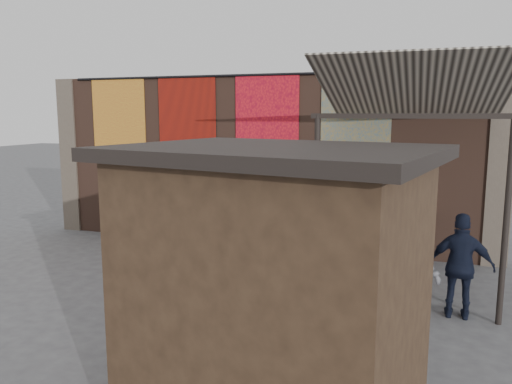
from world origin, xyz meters
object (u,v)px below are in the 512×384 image
scooter_stool_0 (141,226)px  scooter_stool_7 (306,240)px  scooter_stool_1 (164,228)px  shopper_tan (397,240)px  scooter_stool_2 (186,231)px  shopper_grey (407,253)px  scooter_stool_10 (389,247)px  market_stall (274,302)px  diner_right (184,211)px  scooter_stool_9 (358,243)px  scooter_stool_5 (255,236)px  shelf_box (199,192)px  scooter_stool_3 (209,232)px  shopper_navy (461,266)px  scooter_stool_6 (280,239)px  scooter_stool_4 (233,233)px  scooter_stool_8 (331,241)px  diner_left (147,216)px

scooter_stool_0 → scooter_stool_7: bearing=0.1°
scooter_stool_1 → shopper_tan: shopper_tan is taller
scooter_stool_0 → scooter_stool_2: 1.24m
shopper_grey → scooter_stool_0: bearing=19.7°
scooter_stool_10 → market_stall: size_ratio=0.29×
scooter_stool_10 → shopper_grey: 2.59m
shopper_tan → diner_right: bearing=105.0°
scooter_stool_2 → scooter_stool_9: scooter_stool_9 is taller
scooter_stool_0 → shopper_grey: shopper_grey is taller
scooter_stool_5 → diner_right: size_ratio=0.44×
shelf_box → scooter_stool_3: size_ratio=0.80×
scooter_stool_3 → shopper_navy: shopper_navy is taller
scooter_stool_3 → shopper_grey: shopper_grey is taller
scooter_stool_10 → shopper_grey: bearing=-80.6°
scooter_stool_2 → shopper_navy: shopper_navy is taller
scooter_stool_3 → scooter_stool_6: size_ratio=0.98×
scooter_stool_3 → shopper_tan: bearing=-17.5°
scooter_stool_9 → scooter_stool_10: size_ratio=1.13×
scooter_stool_7 → scooter_stool_1: bearing=179.8°
scooter_stool_4 → scooter_stool_6: scooter_stool_4 is taller
shelf_box → shopper_tan: bearing=-19.4°
scooter_stool_1 → scooter_stool_10: size_ratio=1.04×
scooter_stool_3 → scooter_stool_7: (2.31, -0.02, 0.01)m
scooter_stool_3 → scooter_stool_5: 1.11m
shopper_navy → shopper_grey: shopper_grey is taller
scooter_stool_4 → scooter_stool_9: 2.85m
diner_right → scooter_stool_2: bearing=-48.8°
scooter_stool_1 → scooter_stool_7: bearing=-0.2°
scooter_stool_7 → market_stall: size_ratio=0.28×
scooter_stool_8 → diner_right: bearing=-180.0°
scooter_stool_4 → market_stall: 6.81m
shopper_grey → diner_left: bearing=22.5°
scooter_stool_0 → scooter_stool_8: bearing=0.3°
scooter_stool_2 → market_stall: bearing=-57.0°
scooter_stool_0 → diner_left: 0.83m
scooter_stool_1 → market_stall: (4.58, -6.13, 0.97)m
scooter_stool_1 → scooter_stool_5: 2.30m
scooter_stool_5 → scooter_stool_9: scooter_stool_9 is taller
scooter_stool_2 → scooter_stool_6: scooter_stool_6 is taller
scooter_stool_5 → diner_left: 2.53m
scooter_stool_4 → scooter_stool_7: bearing=-0.5°
scooter_stool_2 → shopper_tan: size_ratio=0.42×
scooter_stool_10 → market_stall: bearing=-96.5°
scooter_stool_2 → shopper_grey: (5.08, -2.46, 0.60)m
scooter_stool_6 → diner_left: diner_left is taller
scooter_stool_4 → shopper_tan: bearing=-20.0°
scooter_stool_7 → scooter_stool_6: bearing=-177.3°
scooter_stool_6 → scooter_stool_10: 2.35m
scooter_stool_1 → scooter_stool_7: 3.50m
scooter_stool_10 → scooter_stool_8: bearing=-179.5°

